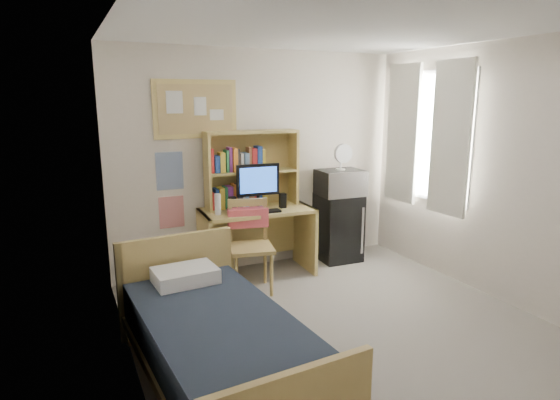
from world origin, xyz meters
name	(u,v)px	position (x,y,z in m)	size (l,w,h in m)	color
floor	(356,339)	(0.00, 0.00, -0.01)	(3.60, 4.20, 0.02)	gray
ceiling	(368,22)	(0.00, 0.00, 2.60)	(3.60, 4.20, 0.02)	silver
wall_back	(261,161)	(0.00, 2.10, 1.30)	(3.60, 0.04, 2.60)	silver
wall_left	(131,215)	(-1.80, 0.00, 1.30)	(0.04, 4.20, 2.60)	silver
wall_right	(516,176)	(1.80, 0.00, 1.30)	(0.04, 4.20, 2.60)	silver
window_unit	(427,136)	(1.75, 1.20, 1.60)	(0.10, 1.40, 1.70)	white
curtain_left	(450,139)	(1.72, 0.80, 1.60)	(0.04, 0.55, 1.70)	white
curtain_right	(402,134)	(1.72, 1.60, 1.60)	(0.04, 0.55, 1.70)	white
bulletin_board	(196,109)	(-0.78, 2.08, 1.92)	(0.94, 0.03, 0.64)	tan
poster_wave	(169,171)	(-1.10, 2.09, 1.25)	(0.30, 0.01, 0.42)	#244890
poster_japan	(172,212)	(-1.10, 2.09, 0.78)	(0.28, 0.01, 0.36)	red
desk	(257,242)	(-0.20, 1.76, 0.40)	(1.28, 0.64, 0.80)	#D4B967
desk_chair	(251,247)	(-0.44, 1.34, 0.49)	(0.49, 0.49, 0.99)	tan
mini_fridge	(338,227)	(0.96, 1.83, 0.42)	(0.50, 0.50, 0.85)	black
bed	(220,353)	(-1.28, -0.17, 0.27)	(0.98, 1.96, 0.54)	black
hutch	(252,169)	(-0.19, 1.91, 1.24)	(1.08, 0.27, 0.88)	#D4B967
monitor	(258,187)	(-0.20, 1.70, 1.06)	(0.50, 0.04, 0.53)	black
keyboard	(263,212)	(-0.21, 1.56, 0.81)	(0.41, 0.13, 0.02)	black
speaker_left	(233,205)	(-0.50, 1.72, 0.89)	(0.07, 0.07, 0.18)	black
speaker_right	(283,200)	(0.10, 1.68, 0.88)	(0.07, 0.07, 0.17)	black
water_bottle	(218,204)	(-0.68, 1.69, 0.91)	(0.07, 0.07, 0.23)	white
hoodie	(248,218)	(-0.39, 1.54, 0.77)	(0.44, 0.13, 0.21)	#E4565F
microwave	(340,183)	(0.95, 1.81, 1.01)	(0.55, 0.41, 0.32)	silver
desk_fan	(341,158)	(0.95, 1.81, 1.31)	(0.23, 0.23, 0.29)	white
pillow	(185,275)	(-1.33, 0.58, 0.60)	(0.51, 0.35, 0.12)	white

